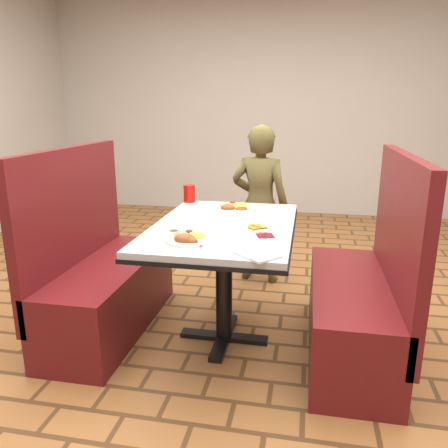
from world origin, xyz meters
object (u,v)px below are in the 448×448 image
Objects in this scene: near_dinner_plate at (188,236)px; dining_table at (224,240)px; booth_bench_right at (360,301)px; diner_person at (260,205)px; booth_bench_left at (102,281)px; red_tumbler at (189,193)px; plantain_plate at (257,228)px; far_dinner_plate at (234,206)px.

dining_table is at bearing 71.95° from near_dinner_plate.
diner_person reaches higher than booth_bench_right.
diner_person is (0.89, 1.03, 0.31)m from booth_bench_left.
red_tumbler is at bearing 123.22° from dining_table.
plantain_plate is (0.32, 0.27, -0.02)m from near_dinner_plate.
booth_bench_right is 4.23× the size of far_dinner_plate.
diner_person is 0.68m from far_dinner_plate.
dining_table is 0.39m from far_dinner_plate.
dining_table is at bearing 180.00° from booth_bench_right.
plantain_plate is (0.21, -0.45, -0.02)m from far_dinner_plate.
diner_person is 4.52× the size of far_dinner_plate.
booth_bench_right is at bearing 0.00° from booth_bench_left.
dining_table is 4.27× the size of far_dinner_plate.
dining_table is 1.03m from diner_person.
booth_bench_right reaches higher than plantain_plate.
plantain_plate is (-0.60, -0.09, 0.43)m from booth_bench_right.
plantain_plate is at bearing -23.14° from dining_table.
booth_bench_left is 1.09m from plantain_plate.
dining_table is 0.86m from booth_bench_left.
red_tumbler reaches higher than dining_table.
booth_bench_left is 0.98m from far_dinner_plate.
near_dinner_plate is 0.88× the size of far_dinner_plate.
far_dinner_plate is (0.79, 0.37, 0.45)m from booth_bench_left.
booth_bench_right is 9.75× the size of red_tumbler.
far_dinner_plate is at bearing 89.69° from diner_person.
red_tumbler is at bearing 152.86° from far_dinner_plate.
booth_bench_right is 0.94× the size of diner_person.
booth_bench_right is at bearing 0.00° from dining_table.
far_dinner_plate is at bearing 155.41° from booth_bench_right.
booth_bench_right is (1.60, 0.00, 0.00)m from booth_bench_left.
near_dinner_plate is (0.68, -0.36, 0.45)m from booth_bench_left.
plantain_plate is at bearing 103.64° from diner_person.
far_dinner_plate reaches higher than plantain_plate.
booth_bench_left is 0.89m from near_dinner_plate.
booth_bench_right is at bearing 132.54° from diner_person.
diner_person is (-0.70, 1.03, 0.31)m from booth_bench_right.
diner_person is 7.63× the size of plantain_plate.
near_dinner_plate is (-0.92, -0.36, 0.45)m from booth_bench_right.
diner_person is 0.68m from red_tumbler.
dining_table is 7.22× the size of plantain_plate.
diner_person is 1.13m from plantain_plate.
booth_bench_right is 1.28m from diner_person.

